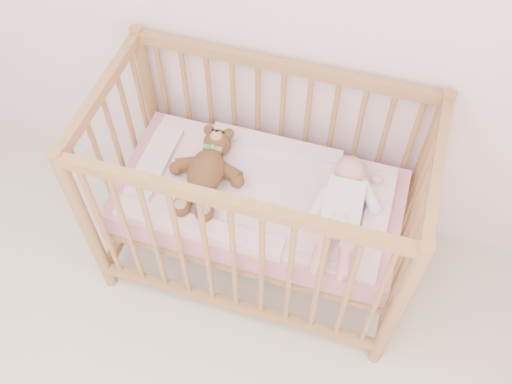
% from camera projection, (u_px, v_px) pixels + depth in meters
% --- Properties ---
extents(crib, '(1.36, 0.76, 1.00)m').
position_uv_depth(crib, '(259.00, 199.00, 2.48)').
color(crib, '#AD7149').
rests_on(crib, floor).
extents(mattress, '(1.22, 0.62, 0.13)m').
position_uv_depth(mattress, '(259.00, 201.00, 2.49)').
color(mattress, pink).
rests_on(mattress, crib).
extents(blanket, '(1.10, 0.58, 0.06)m').
position_uv_depth(blanket, '(259.00, 191.00, 2.43)').
color(blanket, '#F5A9B9').
rests_on(blanket, mattress).
extents(baby, '(0.31, 0.61, 0.14)m').
position_uv_depth(baby, '(343.00, 205.00, 2.30)').
color(baby, white).
rests_on(baby, blanket).
extents(teddy_bear, '(0.37, 0.50, 0.14)m').
position_uv_depth(teddy_bear, '(206.00, 170.00, 2.39)').
color(teddy_bear, brown).
rests_on(teddy_bear, blanket).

